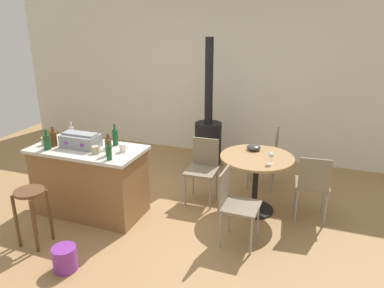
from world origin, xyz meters
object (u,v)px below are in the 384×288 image
(folding_chair_left, at_px, (313,182))
(wood_stove, at_px, (208,136))
(toolbox, at_px, (81,140))
(dining_table, at_px, (256,170))
(bottle_0, at_px, (72,133))
(cup_1, at_px, (44,141))
(wine_glass, at_px, (271,156))
(wooden_stool, at_px, (31,205))
(bottle_4, at_px, (47,142))
(bottle_2, at_px, (54,138))
(folding_chair_near, at_px, (203,166))
(kitchen_island, at_px, (90,180))
(bottle_5, at_px, (115,137))
(bottle_1, at_px, (108,147))
(folding_chair_right, at_px, (267,153))
(cup_0, at_px, (123,148))
(folding_chair_far, at_px, (234,201))
(bottle_3, at_px, (109,143))
(plastic_bucket, at_px, (65,258))
(cup_2, at_px, (96,150))
(serving_bowl, at_px, (254,147))
(bottle_6, at_px, (109,152))

(folding_chair_left, xyz_separation_m, wood_stove, (-1.72, 1.21, 0.01))
(folding_chair_left, relative_size, toolbox, 1.89)
(dining_table, bearing_deg, bottle_0, -167.27)
(cup_1, bearing_deg, toolbox, 12.13)
(toolbox, height_order, wine_glass, toolbox)
(wooden_stool, height_order, bottle_4, bottle_4)
(bottle_2, bearing_deg, folding_chair_near, 28.05)
(kitchen_island, height_order, bottle_5, bottle_5)
(bottle_1, bearing_deg, folding_chair_right, 45.98)
(cup_0, bearing_deg, kitchen_island, -175.30)
(kitchen_island, distance_m, bottle_2, 0.68)
(folding_chair_far, distance_m, wine_glass, 0.75)
(kitchen_island, bearing_deg, folding_chair_right, 37.76)
(bottle_3, bearing_deg, bottle_0, 165.62)
(bottle_4, bearing_deg, plastic_bucket, -46.28)
(wood_stove, xyz_separation_m, bottle_4, (-1.34, -2.18, 0.45))
(wooden_stool, bearing_deg, bottle_1, 50.96)
(toolbox, relative_size, plastic_bucket, 1.82)
(folding_chair_near, xyz_separation_m, bottle_0, (-1.62, -0.58, 0.46))
(folding_chair_left, distance_m, cup_1, 3.35)
(dining_table, relative_size, cup_0, 7.82)
(cup_0, distance_m, cup_1, 1.05)
(wooden_stool, distance_m, cup_2, 0.92)
(folding_chair_far, height_order, wine_glass, wine_glass)
(folding_chair_far, xyz_separation_m, bottle_1, (-1.49, -0.09, 0.47))
(cup_0, distance_m, serving_bowl, 1.68)
(folding_chair_right, bearing_deg, folding_chair_near, -135.60)
(wooden_stool, bearing_deg, folding_chair_left, 29.03)
(kitchen_island, xyz_separation_m, plastic_bucket, (0.42, -1.07, -0.32))
(bottle_0, height_order, bottle_3, bottle_0)
(bottle_2, height_order, cup_2, bottle_2)
(folding_chair_near, relative_size, serving_bowl, 4.76)
(kitchen_island, distance_m, cup_1, 0.75)
(bottle_6, relative_size, cup_1, 2.16)
(wood_stove, relative_size, wine_glass, 14.68)
(folding_chair_near, xyz_separation_m, serving_bowl, (0.64, 0.17, 0.28))
(wine_glass, bearing_deg, serving_bowl, 124.97)
(cup_0, xyz_separation_m, wine_glass, (1.67, 0.53, -0.07))
(bottle_4, relative_size, cup_0, 2.16)
(folding_chair_near, bearing_deg, bottle_3, -141.99)
(folding_chair_right, distance_m, bottle_2, 2.92)
(folding_chair_left, relative_size, bottle_0, 3.92)
(bottle_3, bearing_deg, wood_stove, 71.23)
(bottle_4, bearing_deg, wooden_stool, -69.05)
(kitchen_island, height_order, bottle_3, bottle_3)
(bottle_3, bearing_deg, folding_chair_near, 38.01)
(kitchen_island, bearing_deg, folding_chair_near, 33.09)
(cup_1, bearing_deg, folding_chair_far, 1.63)
(serving_bowl, bearing_deg, bottle_5, -154.55)
(bottle_1, relative_size, wine_glass, 1.80)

